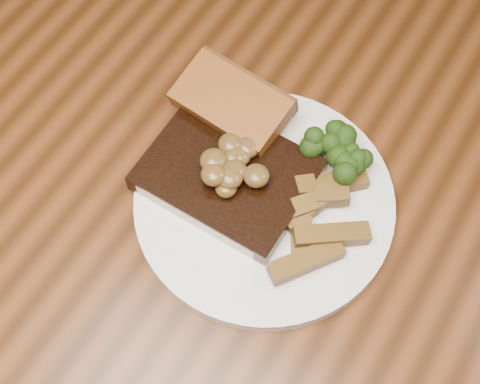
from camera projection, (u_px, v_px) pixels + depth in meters
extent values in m
plane|color=black|center=(234.00, 371.00, 1.36)|extent=(4.50, 4.50, 0.00)
cube|color=#522810|center=(228.00, 223.00, 0.71)|extent=(1.60, 0.90, 0.04)
cylinder|color=black|center=(367.00, 106.00, 1.42)|extent=(0.04, 0.04, 0.38)
cylinder|color=black|center=(222.00, 76.00, 1.45)|extent=(0.04, 0.04, 0.38)
cylinder|color=silver|center=(264.00, 203.00, 0.69)|extent=(0.32, 0.32, 0.01)
cube|color=black|center=(228.00, 175.00, 0.68)|extent=(0.16, 0.13, 0.02)
cube|color=beige|center=(197.00, 219.00, 0.66)|extent=(0.14, 0.01, 0.02)
cube|color=brown|center=(231.00, 114.00, 0.71)|extent=(0.12, 0.07, 0.03)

